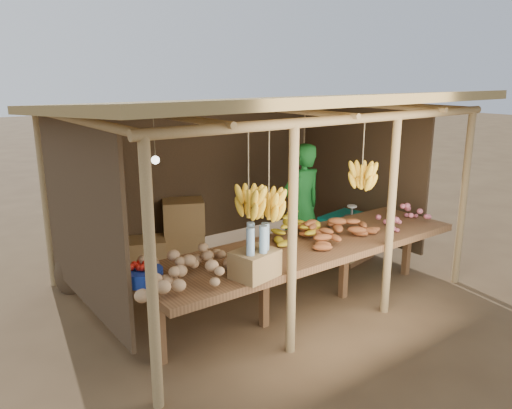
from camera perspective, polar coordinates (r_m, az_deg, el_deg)
ground at (r=6.51m, az=0.00°, el=-8.98°), size 60.00×60.00×0.00m
stall_structure at (r=5.94m, az=-0.36°, el=7.90°), size 4.70×3.50×2.43m
counter at (r=5.55m, az=5.88°, el=-5.11°), size 3.90×1.05×0.80m
potato_heap at (r=4.53m, az=-7.46°, el=-6.47°), size 1.16×0.76×0.37m
sweet_potato_heap at (r=5.78m, az=9.15°, el=-1.91°), size 1.02×0.68×0.36m
onion_heap at (r=6.42m, az=16.48°, el=-0.69°), size 0.87×0.73×0.35m
banana_pile at (r=5.69m, az=5.04°, el=-2.10°), size 0.72×0.56×0.35m
tomato_basin at (r=4.61m, az=-12.80°, el=-7.80°), size 0.36×0.36×0.19m
bottle_box at (r=4.58m, az=-0.14°, el=-6.02°), size 0.46×0.39×0.51m
vendor at (r=6.79m, az=5.24°, el=-0.27°), size 0.63×0.41×1.73m
tarp_crate at (r=7.35m, az=10.46°, el=-3.56°), size 0.80×0.72×0.83m
carton_stack at (r=7.04m, az=-9.67°, el=-3.88°), size 1.31×0.63×0.89m
burlap_sacks at (r=6.68m, az=-18.64°, el=-6.79°), size 0.83×0.43×0.58m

